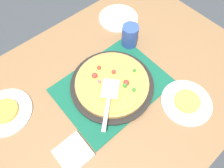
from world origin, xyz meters
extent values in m
plane|color=#3D4247|center=(0.00, 0.00, 0.00)|extent=(8.00, 8.00, 0.00)
cube|color=olive|center=(0.00, 0.00, 0.73)|extent=(1.40, 1.00, 0.03)
cube|color=olive|center=(-0.64, -0.44, 0.36)|extent=(0.07, 0.07, 0.72)
cube|color=#145B42|center=(0.00, 0.00, 0.75)|extent=(0.48, 0.36, 0.01)
cylinder|color=black|center=(0.00, 0.00, 0.76)|extent=(0.38, 0.38, 0.01)
cylinder|color=tan|center=(0.00, 0.00, 0.78)|extent=(0.33, 0.33, 0.02)
cylinder|color=#EAB747|center=(0.00, 0.00, 0.79)|extent=(0.30, 0.30, 0.01)
sphere|color=#B76675|center=(0.05, -0.03, 0.80)|extent=(0.02, 0.02, 0.02)
sphere|color=#338433|center=(-0.03, 0.06, 0.80)|extent=(0.02, 0.02, 0.02)
sphere|color=red|center=(0.00, -0.09, 0.80)|extent=(0.02, 0.02, 0.02)
sphere|color=red|center=(0.04, -0.07, 0.80)|extent=(0.03, 0.03, 0.03)
sphere|color=#338433|center=(-0.11, 0.03, 0.80)|extent=(0.02, 0.02, 0.02)
sphere|color=#338433|center=(-0.04, 0.10, 0.80)|extent=(0.02, 0.02, 0.02)
sphere|color=red|center=(-0.04, -0.03, 0.80)|extent=(0.02, 0.02, 0.02)
sphere|color=red|center=(-0.04, 0.05, 0.80)|extent=(0.03, 0.03, 0.03)
cylinder|color=white|center=(0.42, -0.20, 0.76)|extent=(0.22, 0.22, 0.01)
cylinder|color=white|center=(-0.19, 0.28, 0.76)|extent=(0.22, 0.22, 0.01)
cylinder|color=white|center=(-0.32, -0.31, 0.76)|extent=(0.22, 0.22, 0.01)
cylinder|color=gold|center=(0.42, -0.20, 0.77)|extent=(0.11, 0.11, 0.02)
cylinder|color=#EAB747|center=(-0.19, 0.28, 0.77)|extent=(0.11, 0.11, 0.02)
cylinder|color=#3351AD|center=(-0.23, -0.13, 0.81)|extent=(0.08, 0.08, 0.12)
cube|color=silver|center=(0.04, 0.03, 0.82)|extent=(0.11, 0.11, 0.00)
cube|color=#B2B2B7|center=(0.12, 0.11, 0.82)|extent=(0.12, 0.10, 0.01)
cube|color=white|center=(0.31, 0.13, 0.76)|extent=(0.12, 0.12, 0.02)
camera|label=1|loc=(0.29, 0.33, 1.54)|focal=31.58mm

